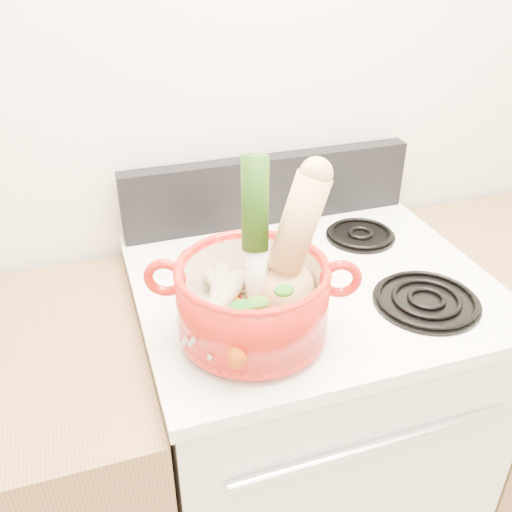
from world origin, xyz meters
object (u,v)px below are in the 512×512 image
object	(u,v)px
stove_body	(303,431)
dutch_oven	(253,299)
squash	(288,247)
leek	(257,237)

from	to	relation	value
stove_body	dutch_oven	distance (m)	0.63
stove_body	dutch_oven	size ratio (longest dim) A/B	3.25
stove_body	squash	bearing A→B (deg)	-129.99
stove_body	squash	world-z (taller)	squash
dutch_oven	stove_body	bearing A→B (deg)	57.19
stove_body	leek	world-z (taller)	leek
stove_body	dutch_oven	xyz separation A→B (m)	(-0.19, -0.15, 0.58)
stove_body	leek	bearing A→B (deg)	-143.91
leek	squash	bearing A→B (deg)	0.54
dutch_oven	squash	size ratio (longest dim) A/B	1.02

